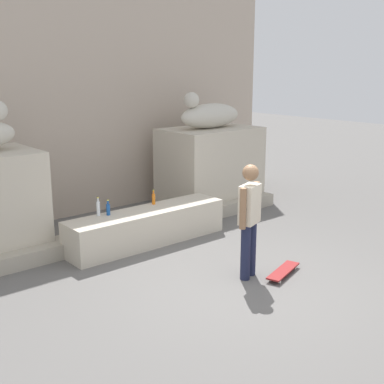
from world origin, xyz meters
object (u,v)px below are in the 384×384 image
Objects in this scene: bottle_orange at (154,199)px; bottle_blue at (108,209)px; skateboard at (283,271)px; statue_reclining_right at (209,115)px; bottle_clear at (98,208)px; skater at (249,216)px.

bottle_orange is 0.97m from bottle_blue.
skateboard is 2.76m from bottle_orange.
statue_reclining_right is 6.21× the size of bottle_orange.
bottle_clear is 1.21× the size of bottle_blue.
bottle_orange is at bearing -110.01° from skater.
bottle_blue reaches higher than skateboard.
statue_reclining_right reaches higher than bottle_clear.
skater reaches higher than bottle_orange.
skater is at bearing -91.11° from bottle_orange.
skater is 2.49m from bottle_blue.
bottle_blue is (-1.36, 2.60, 0.63)m from skateboard.
bottle_clear is (-1.11, 0.02, 0.02)m from bottle_orange.
statue_reclining_right is at bearing -142.82° from skater.
bottle_clear is at bearing -77.96° from skateboard.
skater reaches higher than bottle_clear.
statue_reclining_right is 3.53m from bottle_blue.
statue_reclining_right reaches higher than skateboard.
skater is at bearing -65.91° from bottle_clear.
bottle_blue is at bearing -27.84° from bottle_clear.
bottle_clear is (-1.51, 2.68, 0.66)m from skateboard.
skateboard is 3.16× the size of bottle_orange.
bottle_blue is (0.14, -0.07, -0.03)m from bottle_clear.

